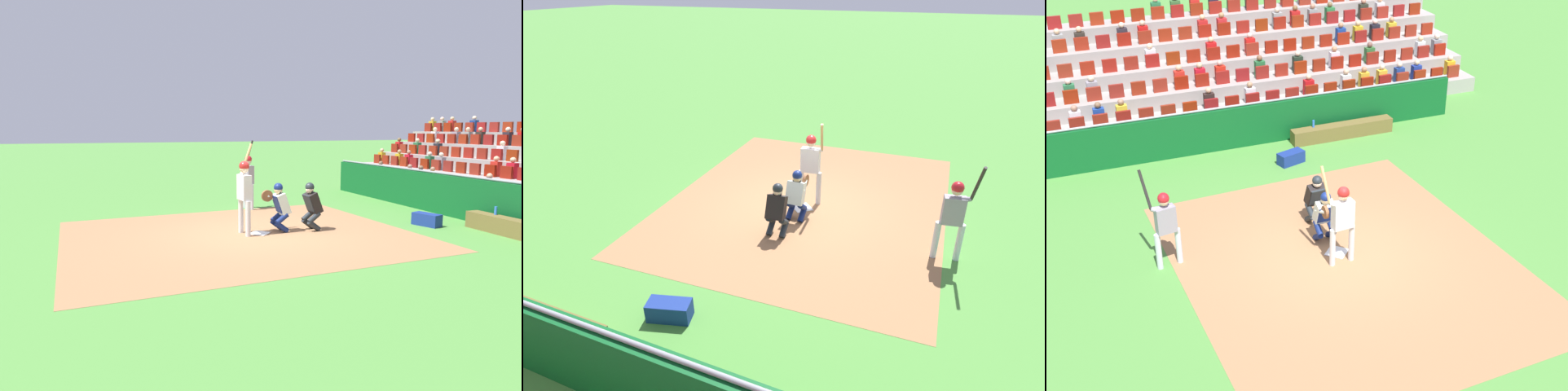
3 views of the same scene
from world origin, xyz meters
TOP-DOWN VIEW (x-y plane):
  - ground_plane at (0.00, 0.00)m, footprint 160.00×160.00m
  - infield_dirt_patch at (0.00, 0.50)m, footprint 7.35×8.77m
  - home_plate_marker at (0.00, 0.00)m, footprint 0.62×0.62m
  - batter_at_plate at (0.07, 0.39)m, footprint 0.71×0.48m
  - catcher_crouching at (0.07, -0.57)m, footprint 0.46×0.71m
  - home_plate_umpire at (-0.08, -1.43)m, footprint 0.48×0.48m
  - dugout_wall at (0.00, -6.36)m, footprint 13.35×0.24m
  - dugout_bench at (-2.77, -5.81)m, footprint 3.24×0.40m
  - water_bottle_on_bench at (-1.86, -5.90)m, footprint 0.07×0.07m
  - equipment_duffel_bag at (-0.68, -4.70)m, footprint 0.82×0.56m
  - on_deck_batter at (3.60, -0.92)m, footprint 0.73×0.47m

SIDE VIEW (x-z plane):
  - ground_plane at x=0.00m, z-range 0.00..0.00m
  - infield_dirt_patch at x=0.00m, z-range 0.00..0.01m
  - home_plate_marker at x=0.00m, z-range 0.01..0.02m
  - equipment_duffel_bag at x=-0.68m, z-range 0.00..0.34m
  - dugout_bench at x=-2.77m, z-range 0.00..0.44m
  - water_bottle_on_bench at x=-1.86m, z-range 0.44..0.66m
  - dugout_wall at x=0.00m, z-range -0.03..1.29m
  - home_plate_umpire at x=-0.08m, z-range 0.06..1.35m
  - catcher_crouching at x=0.07m, z-range 0.07..1.37m
  - on_deck_batter at x=3.60m, z-range -0.02..2.26m
  - batter_at_plate at x=0.07m, z-range 0.03..2.33m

